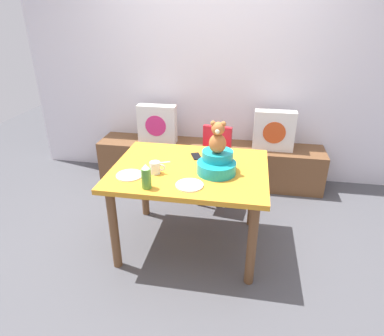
{
  "coord_description": "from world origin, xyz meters",
  "views": [
    {
      "loc": [
        0.44,
        -2.36,
        1.89
      ],
      "look_at": [
        0.0,
        0.1,
        0.69
      ],
      "focal_mm": 31.34,
      "sensor_mm": 36.0,
      "label": 1
    }
  ],
  "objects_px": {
    "pillow_floral_right": "(274,131)",
    "infant_seat_teal": "(217,163)",
    "coffee_mug": "(155,168)",
    "dining_table": "(190,179)",
    "ketchup_bottle": "(146,177)",
    "highchair": "(214,155)",
    "cell_phone": "(196,156)",
    "dinner_plate_near": "(129,175)",
    "pillow_floral_left": "(157,124)",
    "teddy_bear": "(218,138)",
    "dinner_plate_far": "(190,185)"
  },
  "relations": [
    {
      "from": "pillow_floral_right",
      "to": "pillow_floral_left",
      "type": "bearing_deg",
      "value": 180.0
    },
    {
      "from": "highchair",
      "to": "infant_seat_teal",
      "type": "xyz_separation_m",
      "value": [
        0.11,
        -0.82,
        0.29
      ]
    },
    {
      "from": "teddy_bear",
      "to": "ketchup_bottle",
      "type": "relative_size",
      "value": 1.35
    },
    {
      "from": "pillow_floral_right",
      "to": "highchair",
      "type": "xyz_separation_m",
      "value": [
        -0.61,
        -0.42,
        -0.16
      ]
    },
    {
      "from": "dining_table",
      "to": "teddy_bear",
      "type": "bearing_deg",
      "value": -9.33
    },
    {
      "from": "highchair",
      "to": "ketchup_bottle",
      "type": "bearing_deg",
      "value": -106.52
    },
    {
      "from": "teddy_bear",
      "to": "dinner_plate_far",
      "type": "bearing_deg",
      "value": -122.41
    },
    {
      "from": "teddy_bear",
      "to": "infant_seat_teal",
      "type": "bearing_deg",
      "value": 90.0
    },
    {
      "from": "cell_phone",
      "to": "infant_seat_teal",
      "type": "bearing_deg",
      "value": -74.07
    },
    {
      "from": "pillow_floral_left",
      "to": "dinner_plate_near",
      "type": "xyz_separation_m",
      "value": [
        0.18,
        -1.43,
        0.07
      ]
    },
    {
      "from": "coffee_mug",
      "to": "dining_table",
      "type": "bearing_deg",
      "value": 30.62
    },
    {
      "from": "teddy_bear",
      "to": "ketchup_bottle",
      "type": "height_order",
      "value": "teddy_bear"
    },
    {
      "from": "pillow_floral_right",
      "to": "highchair",
      "type": "height_order",
      "value": "pillow_floral_right"
    },
    {
      "from": "ketchup_bottle",
      "to": "dinner_plate_near",
      "type": "relative_size",
      "value": 0.92
    },
    {
      "from": "highchair",
      "to": "coffee_mug",
      "type": "xyz_separation_m",
      "value": [
        -0.35,
        -0.93,
        0.27
      ]
    },
    {
      "from": "coffee_mug",
      "to": "teddy_bear",
      "type": "bearing_deg",
      "value": 13.11
    },
    {
      "from": "dining_table",
      "to": "cell_phone",
      "type": "xyz_separation_m",
      "value": [
        0.02,
        0.22,
        0.11
      ]
    },
    {
      "from": "dining_table",
      "to": "infant_seat_teal",
      "type": "distance_m",
      "value": 0.28
    },
    {
      "from": "ketchup_bottle",
      "to": "dining_table",
      "type": "bearing_deg",
      "value": 57.52
    },
    {
      "from": "dining_table",
      "to": "coffee_mug",
      "type": "height_order",
      "value": "coffee_mug"
    },
    {
      "from": "dining_table",
      "to": "dinner_plate_far",
      "type": "distance_m",
      "value": 0.32
    },
    {
      "from": "highchair",
      "to": "ketchup_bottle",
      "type": "xyz_separation_m",
      "value": [
        -0.35,
        -1.17,
        0.31
      ]
    },
    {
      "from": "pillow_floral_left",
      "to": "teddy_bear",
      "type": "relative_size",
      "value": 1.76
    },
    {
      "from": "pillow_floral_left",
      "to": "dinner_plate_far",
      "type": "height_order",
      "value": "pillow_floral_left"
    },
    {
      "from": "teddy_bear",
      "to": "pillow_floral_right",
      "type": "bearing_deg",
      "value": 68.26
    },
    {
      "from": "infant_seat_teal",
      "to": "coffee_mug",
      "type": "xyz_separation_m",
      "value": [
        -0.46,
        -0.11,
        -0.02
      ]
    },
    {
      "from": "infant_seat_teal",
      "to": "dinner_plate_far",
      "type": "distance_m",
      "value": 0.32
    },
    {
      "from": "infant_seat_teal",
      "to": "teddy_bear",
      "type": "bearing_deg",
      "value": -90.0
    },
    {
      "from": "pillow_floral_right",
      "to": "teddy_bear",
      "type": "distance_m",
      "value": 1.38
    },
    {
      "from": "highchair",
      "to": "dinner_plate_near",
      "type": "height_order",
      "value": "highchair"
    },
    {
      "from": "pillow_floral_left",
      "to": "coffee_mug",
      "type": "distance_m",
      "value": 1.4
    },
    {
      "from": "teddy_bear",
      "to": "dinner_plate_near",
      "type": "bearing_deg",
      "value": -163.71
    },
    {
      "from": "dining_table",
      "to": "highchair",
      "type": "distance_m",
      "value": 0.8
    },
    {
      "from": "dinner_plate_near",
      "to": "dinner_plate_far",
      "type": "relative_size",
      "value": 1.0
    },
    {
      "from": "ketchup_bottle",
      "to": "dinner_plate_near",
      "type": "height_order",
      "value": "ketchup_bottle"
    },
    {
      "from": "dining_table",
      "to": "ketchup_bottle",
      "type": "distance_m",
      "value": 0.49
    },
    {
      "from": "highchair",
      "to": "ketchup_bottle",
      "type": "relative_size",
      "value": 4.27
    },
    {
      "from": "pillow_floral_left",
      "to": "dinner_plate_near",
      "type": "distance_m",
      "value": 1.44
    },
    {
      "from": "pillow_floral_left",
      "to": "ketchup_bottle",
      "type": "bearing_deg",
      "value": -77.07
    },
    {
      "from": "pillow_floral_right",
      "to": "coffee_mug",
      "type": "bearing_deg",
      "value": -125.29
    },
    {
      "from": "dining_table",
      "to": "ketchup_bottle",
      "type": "relative_size",
      "value": 6.64
    },
    {
      "from": "dining_table",
      "to": "coffee_mug",
      "type": "distance_m",
      "value": 0.32
    },
    {
      "from": "dinner_plate_near",
      "to": "cell_phone",
      "type": "height_order",
      "value": "dinner_plate_near"
    },
    {
      "from": "infant_seat_teal",
      "to": "dinner_plate_near",
      "type": "relative_size",
      "value": 1.65
    },
    {
      "from": "infant_seat_teal",
      "to": "cell_phone",
      "type": "height_order",
      "value": "infant_seat_teal"
    },
    {
      "from": "dinner_plate_far",
      "to": "cell_phone",
      "type": "relative_size",
      "value": 1.39
    },
    {
      "from": "pillow_floral_right",
      "to": "infant_seat_teal",
      "type": "xyz_separation_m",
      "value": [
        -0.49,
        -1.24,
        0.13
      ]
    },
    {
      "from": "infant_seat_teal",
      "to": "cell_phone",
      "type": "bearing_deg",
      "value": 127.92
    },
    {
      "from": "pillow_floral_left",
      "to": "pillow_floral_right",
      "type": "relative_size",
      "value": 1.0
    },
    {
      "from": "pillow_floral_left",
      "to": "cell_phone",
      "type": "bearing_deg",
      "value": -57.76
    }
  ]
}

